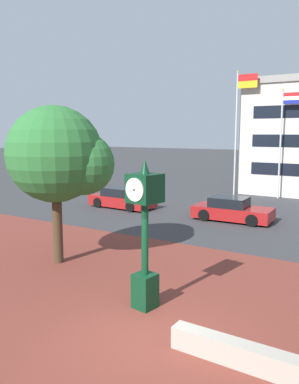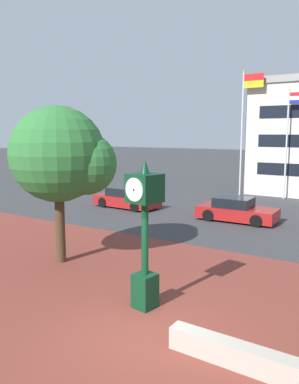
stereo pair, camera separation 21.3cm
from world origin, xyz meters
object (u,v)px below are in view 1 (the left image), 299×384
(car_street_mid, at_px, (232,210))
(flagpole_primary, at_px, (238,123))
(flagpole_secondary, at_px, (282,137))
(car_street_near, at_px, (122,199))
(street_clock, at_px, (145,228))
(plaza_tree, at_px, (61,157))

(car_street_mid, bearing_deg, flagpole_primary, -163.61)
(car_street_mid, distance_m, flagpole_primary, 10.39)
(car_street_mid, height_order, flagpole_secondary, flagpole_secondary)
(car_street_near, xyz_separation_m, flagpole_primary, (4.50, 8.82, 4.88))
(street_clock, bearing_deg, flagpole_primary, 112.31)
(car_street_mid, relative_size, flagpole_primary, 0.46)
(plaza_tree, xyz_separation_m, flagpole_primary, (0.07, 18.65, 1.55))
(street_clock, relative_size, flagpole_secondary, 0.52)
(car_street_near, bearing_deg, flagpole_secondary, 141.24)
(flagpole_primary, distance_m, flagpole_secondary, 3.43)
(street_clock, height_order, plaza_tree, plaza_tree)
(car_street_near, relative_size, flagpole_secondary, 0.55)
(flagpole_secondary, bearing_deg, car_street_near, -131.41)
(street_clock, relative_size, plaza_tree, 0.71)
(flagpole_primary, bearing_deg, car_street_near, -117.03)
(plaza_tree, relative_size, car_street_near, 1.33)
(plaza_tree, bearing_deg, flagpole_secondary, 79.82)
(plaza_tree, distance_m, flagpole_secondary, 18.95)
(car_street_mid, xyz_separation_m, flagpole_secondary, (0.49, 8.74, 3.89))
(car_street_mid, distance_m, flagpole_secondary, 9.58)
(street_clock, relative_size, car_street_mid, 0.96)
(street_clock, height_order, car_street_near, street_clock)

